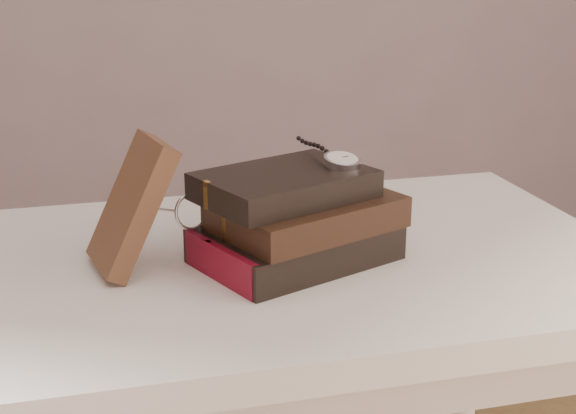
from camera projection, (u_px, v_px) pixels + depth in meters
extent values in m
cube|color=white|center=(260.00, 270.00, 1.13)|extent=(1.00, 0.60, 0.04)
cube|color=white|center=(260.00, 311.00, 1.15)|extent=(0.88, 0.49, 0.08)
cylinder|color=white|center=(464.00, 382.00, 1.59)|extent=(0.05, 0.05, 0.71)
cube|color=black|center=(295.00, 244.00, 1.10)|extent=(0.29, 0.24, 0.05)
cube|color=beige|center=(297.00, 244.00, 1.11)|extent=(0.27, 0.23, 0.04)
cube|color=gold|center=(209.00, 258.00, 1.06)|extent=(0.01, 0.01, 0.05)
cube|color=maroon|center=(220.00, 264.00, 1.04)|extent=(0.07, 0.15, 0.05)
cube|color=black|center=(307.00, 213.00, 1.09)|extent=(0.27, 0.23, 0.04)
cube|color=beige|center=(308.00, 213.00, 1.09)|extent=(0.26, 0.22, 0.03)
cube|color=gold|center=(225.00, 225.00, 1.05)|extent=(0.01, 0.01, 0.04)
cube|color=black|center=(285.00, 185.00, 1.08)|extent=(0.25, 0.21, 0.04)
cube|color=beige|center=(286.00, 185.00, 1.08)|extent=(0.24, 0.20, 0.03)
cube|color=gold|center=(207.00, 195.00, 1.04)|extent=(0.01, 0.01, 0.04)
cube|color=#422719|center=(132.00, 205.00, 1.06)|extent=(0.12, 0.13, 0.17)
cylinder|color=silver|center=(342.00, 161.00, 1.10)|extent=(0.07, 0.07, 0.02)
cylinder|color=white|center=(342.00, 158.00, 1.10)|extent=(0.05, 0.05, 0.01)
torus|color=silver|center=(342.00, 158.00, 1.10)|extent=(0.06, 0.06, 0.01)
cylinder|color=silver|center=(328.00, 157.00, 1.12)|extent=(0.01, 0.01, 0.01)
cube|color=black|center=(339.00, 156.00, 1.10)|extent=(0.01, 0.01, 0.00)
cube|color=black|center=(345.00, 157.00, 1.10)|extent=(0.01, 0.00, 0.00)
sphere|color=black|center=(326.00, 151.00, 1.13)|extent=(0.01, 0.01, 0.01)
sphere|color=black|center=(322.00, 148.00, 1.14)|extent=(0.01, 0.01, 0.01)
sphere|color=black|center=(318.00, 146.00, 1.15)|extent=(0.01, 0.01, 0.01)
sphere|color=black|center=(314.00, 145.00, 1.16)|extent=(0.01, 0.01, 0.01)
sphere|color=black|center=(310.00, 144.00, 1.17)|extent=(0.01, 0.01, 0.01)
sphere|color=black|center=(306.00, 143.00, 1.18)|extent=(0.01, 0.01, 0.01)
sphere|color=black|center=(302.00, 141.00, 1.19)|extent=(0.01, 0.01, 0.01)
sphere|color=black|center=(299.00, 138.00, 1.20)|extent=(0.01, 0.01, 0.01)
torus|color=silver|center=(191.00, 212.00, 1.08)|extent=(0.05, 0.03, 0.05)
torus|color=silver|center=(225.00, 204.00, 1.11)|extent=(0.05, 0.03, 0.05)
cylinder|color=silver|center=(208.00, 206.00, 1.10)|extent=(0.01, 0.01, 0.00)
cylinder|color=silver|center=(156.00, 209.00, 1.12)|extent=(0.04, 0.10, 0.03)
cylinder|color=silver|center=(217.00, 196.00, 1.17)|extent=(0.04, 0.10, 0.03)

